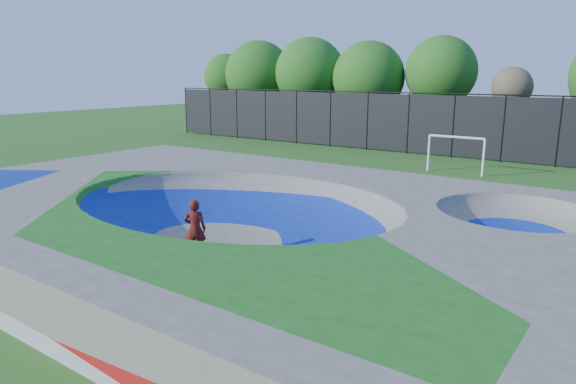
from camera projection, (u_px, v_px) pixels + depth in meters
name	position (u px, v px, depth m)	size (l,w,h in m)	color
ground	(233.00, 244.00, 16.09)	(120.00, 120.00, 0.00)	#245617
skate_deck	(233.00, 221.00, 15.93)	(22.00, 14.00, 1.50)	gray
skater	(195.00, 229.00, 14.70)	(0.63, 0.41, 1.73)	#AF1E0E
skateboard	(196.00, 256.00, 14.89)	(0.78, 0.22, 0.05)	black
soccer_goal	(456.00, 148.00, 27.22)	(3.04, 0.12, 2.01)	white
fence	(453.00, 125.00, 32.31)	(48.09, 0.09, 4.04)	black
treeline	(457.00, 76.00, 36.31)	(51.33, 7.24, 8.19)	#422E21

